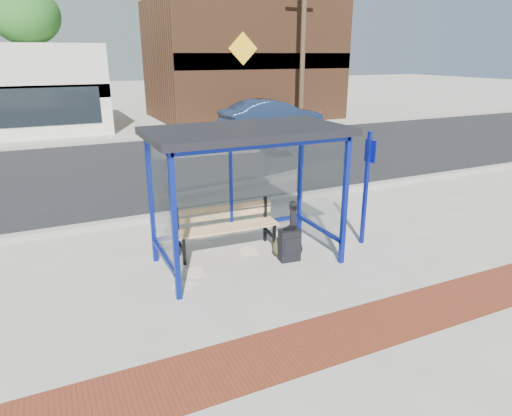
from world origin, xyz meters
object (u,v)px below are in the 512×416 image
suitcase (289,245)px  backpack (281,248)px  fire_hydrant (320,117)px  bench (225,225)px  guitar_bag (292,238)px  parked_car (272,117)px

suitcase → backpack: bearing=115.6°
backpack → fire_hydrant: size_ratio=0.57×
suitcase → backpack: 0.23m
bench → guitar_bag: guitar_bag is taller
guitar_bag → suitcase: 0.17m
fire_hydrant → bench: bearing=-128.6°
backpack → bench: bearing=148.3°
bench → fire_hydrant: (10.82, 13.54, -0.18)m
bench → backpack: 1.13m
suitcase → fire_hydrant: fire_hydrant is taller
bench → parked_car: parked_car is taller
guitar_bag → fire_hydrant: (9.83, 14.33, -0.02)m
bench → fire_hydrant: bearing=53.8°
bench → guitar_bag: bearing=-36.0°
bench → backpack: bench is taller
suitcase → parked_car: 13.72m
bench → parked_car: 13.35m
parked_car → fire_hydrant: 4.51m
suitcase → guitar_bag: bearing=46.5°
guitar_bag → parked_car: bearing=84.2°
suitcase → fire_hydrant: size_ratio=0.99×
suitcase → fire_hydrant: bearing=61.6°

